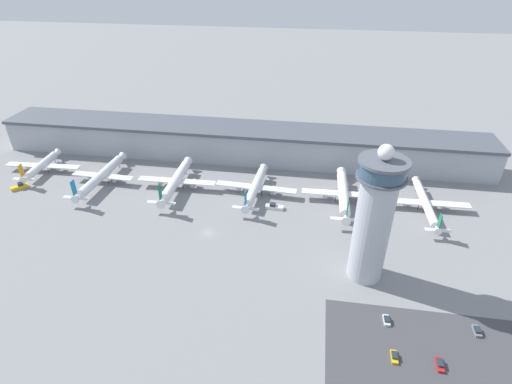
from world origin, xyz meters
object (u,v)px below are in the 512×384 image
object	(u,v)px
service_truck_catering	(274,207)
airplane_gate_echo	(343,194)
airplane_gate_charlie	(176,181)
airplane_gate_alpha	(42,165)
airplane_gate_bravo	(101,176)
car_blue_compact	(477,331)
car_white_wagon	(394,357)
service_truck_fuel	(19,187)
airplane_gate_foxtrot	(425,203)
car_yellow_taxi	(440,364)
control_tower	(374,218)
car_grey_coupe	(387,320)
airplane_gate_delta	(255,187)

from	to	relation	value
service_truck_catering	airplane_gate_echo	bearing A→B (deg)	18.20
airplane_gate_charlie	airplane_gate_alpha	bearing A→B (deg)	175.34
airplane_gate_bravo	airplane_gate_charlie	distance (m)	37.82
car_blue_compact	airplane_gate_echo	bearing A→B (deg)	119.41
airplane_gate_bravo	airplane_gate_echo	bearing A→B (deg)	0.43
airplane_gate_alpha	car_blue_compact	distance (m)	204.48
car_white_wagon	car_blue_compact	distance (m)	29.05
service_truck_catering	service_truck_fuel	xyz separation A→B (m)	(-123.72, -1.76, 0.16)
airplane_gate_echo	service_truck_catering	xyz separation A→B (m)	(-30.25, -9.95, -3.74)
airplane_gate_foxtrot	car_yellow_taxi	bearing A→B (deg)	-97.98
car_yellow_taxi	car_blue_compact	bearing A→B (deg)	44.79
control_tower	service_truck_fuel	distance (m)	165.59
service_truck_fuel	car_grey_coupe	xyz separation A→B (m)	(165.58, -55.93, -0.46)
airplane_gate_alpha	car_blue_compact	xyz separation A→B (m)	(190.89, -73.22, -3.31)
airplane_gate_foxtrot	service_truck_fuel	bearing A→B (deg)	-176.83
airplane_gate_foxtrot	service_truck_fuel	world-z (taller)	airplane_gate_foxtrot
airplane_gate_foxtrot	car_white_wagon	world-z (taller)	airplane_gate_foxtrot
airplane_gate_echo	airplane_gate_foxtrot	distance (m)	35.60
airplane_gate_delta	airplane_gate_foxtrot	distance (m)	75.91
service_truck_fuel	car_yellow_taxi	size ratio (longest dim) A/B	1.46
car_white_wagon	control_tower	bearing A→B (deg)	100.22
airplane_gate_delta	service_truck_fuel	world-z (taller)	airplane_gate_delta
airplane_gate_delta	airplane_gate_foxtrot	world-z (taller)	airplane_gate_delta
airplane_gate_bravo	car_yellow_taxi	size ratio (longest dim) A/B	9.39
car_grey_coupe	airplane_gate_echo	bearing A→B (deg)	99.73
airplane_gate_delta	car_white_wagon	size ratio (longest dim) A/B	9.14
airplane_gate_bravo	airplane_gate_foxtrot	distance (m)	152.09
service_truck_catering	car_white_wagon	bearing A→B (deg)	-59.05
airplane_gate_charlie	airplane_gate_echo	xyz separation A→B (m)	(78.70, 0.43, -0.08)
airplane_gate_charlie	car_white_wagon	size ratio (longest dim) A/B	9.70
airplane_gate_foxtrot	car_white_wagon	distance (m)	82.94
airplane_gate_bravo	airplane_gate_charlie	xyz separation A→B (m)	(37.82, 0.45, 0.26)
airplane_gate_delta	car_blue_compact	size ratio (longest dim) A/B	9.18
airplane_gate_foxtrot	car_grey_coupe	size ratio (longest dim) A/B	10.05
airplane_gate_foxtrot	car_white_wagon	xyz separation A→B (m)	(-23.40, -79.50, -3.30)
airplane_gate_bravo	airplane_gate_charlie	size ratio (longest dim) A/B	1.06
car_white_wagon	airplane_gate_foxtrot	bearing A→B (deg)	73.60
airplane_gate_delta	car_yellow_taxi	distance (m)	104.04
service_truck_catering	car_grey_coupe	bearing A→B (deg)	-54.04
airplane_gate_delta	airplane_gate_echo	bearing A→B (deg)	-0.16
airplane_gate_alpha	car_white_wagon	xyz separation A→B (m)	(164.95, -86.30, -3.34)
airplane_gate_alpha	airplane_gate_echo	distance (m)	152.88
car_grey_coupe	airplane_gate_delta	bearing A→B (deg)	127.47
airplane_gate_charlie	car_blue_compact	distance (m)	134.82
airplane_gate_alpha	car_grey_coupe	world-z (taller)	airplane_gate_alpha
car_yellow_taxi	airplane_gate_foxtrot	bearing A→B (deg)	82.02
airplane_gate_bravo	car_white_wagon	size ratio (longest dim) A/B	10.26
car_white_wagon	car_blue_compact	world-z (taller)	car_blue_compact
airplane_gate_alpha	car_grey_coupe	bearing A→B (deg)	-24.02
airplane_gate_charlie	airplane_gate_echo	bearing A→B (deg)	0.31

